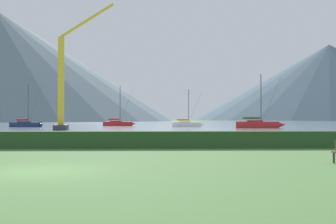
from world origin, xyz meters
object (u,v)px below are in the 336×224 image
object	(u,v)px
sailboat_slip_0	(118,123)
sailboat_slip_6	(26,124)
sailboat_slip_8	(258,124)
dock_crane	(63,87)
sailboat_slip_4	(187,124)

from	to	relation	value
sailboat_slip_0	sailboat_slip_6	distance (m)	21.09
sailboat_slip_6	sailboat_slip_8	distance (m)	46.83
dock_crane	sailboat_slip_4	bearing A→B (deg)	51.05
sailboat_slip_4	dock_crane	distance (m)	33.69
sailboat_slip_0	sailboat_slip_8	xyz separation A→B (m)	(27.56, -21.81, 0.10)
sailboat_slip_4	sailboat_slip_0	bearing A→B (deg)	156.49
sailboat_slip_8	dock_crane	distance (m)	35.76
sailboat_slip_8	sailboat_slip_6	bearing A→B (deg)	-178.78
sailboat_slip_4	sailboat_slip_8	size ratio (longest dim) A/B	0.80
sailboat_slip_6	dock_crane	distance (m)	27.19
sailboat_slip_0	dock_crane	world-z (taller)	dock_crane
sailboat_slip_0	dock_crane	size ratio (longest dim) A/B	0.48
sailboat_slip_4	sailboat_slip_6	bearing A→B (deg)	-170.34
sailboat_slip_4	sailboat_slip_6	xyz separation A→B (m)	(-33.42, -2.44, 0.03)
sailboat_slip_6	dock_crane	world-z (taller)	dock_crane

